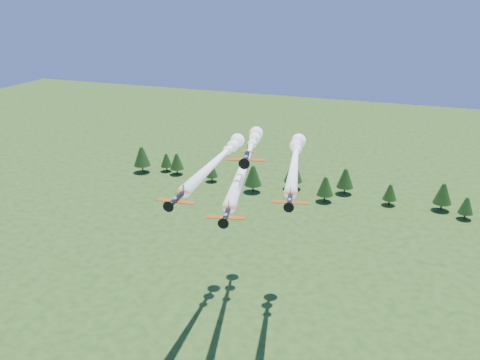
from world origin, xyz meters
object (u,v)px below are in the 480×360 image
(plane_left, at_px, (219,159))
(plane_slot, at_px, (246,158))
(plane_lead, at_px, (247,157))
(plane_right, at_px, (295,158))

(plane_left, relative_size, plane_slot, 5.43)
(plane_lead, distance_m, plane_slot, 18.90)
(plane_left, xyz_separation_m, plane_slot, (12.58, -15.65, 6.34))
(plane_lead, relative_size, plane_right, 1.34)
(plane_right, height_order, plane_slot, plane_slot)
(plane_lead, distance_m, plane_left, 6.80)
(plane_lead, relative_size, plane_slot, 6.83)
(plane_lead, bearing_deg, plane_slot, -84.45)
(plane_right, relative_size, plane_slot, 5.10)
(plane_lead, bearing_deg, plane_left, 177.93)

